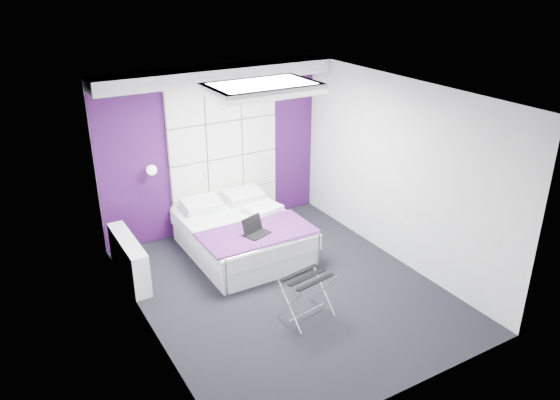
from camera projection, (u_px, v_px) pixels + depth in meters
name	position (u px, v px, depth m)	size (l,w,h in m)	color
floor	(286.00, 289.00, 7.19)	(4.40, 4.40, 0.00)	black
ceiling	(287.00, 93.00, 6.16)	(4.40, 4.40, 0.00)	white
wall_back	(214.00, 150.00, 8.42)	(3.60, 3.60, 0.00)	silver
wall_left	(143.00, 232.00, 5.84)	(4.40, 4.40, 0.00)	silver
wall_right	(399.00, 172.00, 7.51)	(4.40, 4.40, 0.00)	silver
accent_wall	(214.00, 150.00, 8.41)	(3.58, 0.02, 2.58)	#3B1048
soffit	(217.00, 74.00, 7.74)	(3.58, 0.50, 0.20)	white
headboard	(224.00, 157.00, 8.49)	(1.80, 0.08, 2.30)	white
skylight	(262.00, 88.00, 6.66)	(1.36, 0.86, 0.12)	white
wall_lamp	(151.00, 169.00, 7.85)	(0.15, 0.15, 0.15)	white
radiator	(129.00, 259.00, 7.32)	(0.22, 1.20, 0.60)	white
bed	(242.00, 235.00, 8.00)	(1.58, 1.90, 0.67)	white
nightstand	(187.00, 209.00, 8.33)	(0.41, 0.32, 0.05)	white
luggage_rack	(307.00, 297.00, 6.52)	(0.57, 0.42, 0.56)	silver
laptop	(255.00, 230.00, 7.48)	(0.34, 0.25, 0.25)	black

